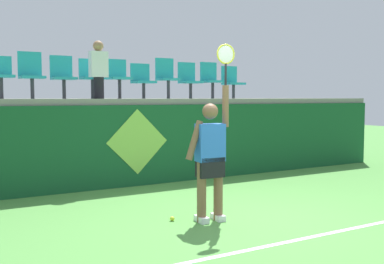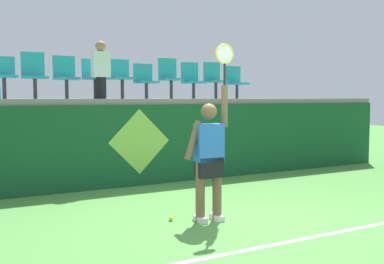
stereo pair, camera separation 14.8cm
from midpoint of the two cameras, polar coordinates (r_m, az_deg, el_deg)
The scene contains 18 objects.
ground_plane at distance 6.60m, azimuth 6.06°, elevation -10.89°, with size 40.00×40.00×0.00m, color #519342.
court_back_wall at distance 9.22m, azimuth -5.88°, elevation -1.55°, with size 12.48×0.20×1.58m, color #144C28.
spectator_platform at distance 10.38m, azimuth -8.91°, elevation 3.77°, with size 12.48×2.72×0.12m, color gray.
court_baseline_stripe at distance 5.85m, azimuth 12.03°, elevation -12.92°, with size 11.23×0.08×0.01m, color white.
tennis_player at distance 6.40m, azimuth 1.63°, elevation -2.89°, with size 0.75×0.29×2.46m.
tennis_ball at distance 6.57m, azimuth -3.12°, elevation -10.64°, with size 0.07×0.07×0.07m, color #D1E533.
stadium_chair_0 at distance 9.30m, azimuth -23.01°, elevation 6.65°, with size 0.44×0.42×0.80m.
stadium_chair_1 at distance 9.40m, azimuth -19.68°, elevation 6.92°, with size 0.44×0.42×0.90m.
stadium_chair_2 at distance 9.53m, azimuth -16.10°, elevation 6.83°, with size 0.44×0.42×0.85m.
stadium_chair_3 at distance 9.68m, azimuth -12.75°, elevation 6.81°, with size 0.44×0.42×0.82m.
stadium_chair_4 at distance 9.87m, azimuth -9.52°, elevation 6.87°, with size 0.44×0.42×0.83m.
stadium_chair_5 at distance 10.07m, azimuth -6.59°, elevation 6.50°, with size 0.44×0.42×0.76m.
stadium_chair_6 at distance 10.34m, azimuth -3.56°, elevation 6.94°, with size 0.44×0.42×0.90m.
stadium_chair_7 at distance 10.60m, azimuth -0.79°, elevation 6.59°, with size 0.44×0.42×0.83m.
stadium_chair_8 at distance 10.91m, azimuth 1.96°, elevation 6.64°, with size 0.44×0.42×0.85m.
stadium_chair_9 at distance 11.23m, azimuth 4.55°, elevation 6.33°, with size 0.44×0.42×0.78m.
spectator_0 at distance 9.26m, azimuth -11.92°, elevation 7.71°, with size 0.34×0.21×1.12m.
wall_signage_mount at distance 9.13m, azimuth -7.16°, elevation -6.62°, with size 1.27×0.01×1.51m.
Camera 1 is at (-3.85, -5.09, 1.73)m, focal length 43.20 mm.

